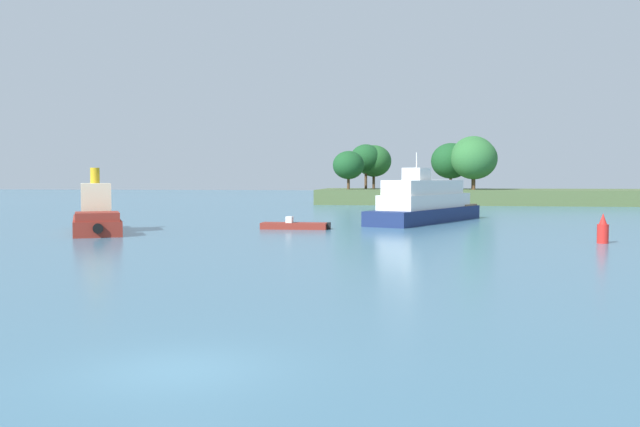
{
  "coord_description": "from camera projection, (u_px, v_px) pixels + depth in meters",
  "views": [
    {
      "loc": [
        5.33,
        -14.5,
        4.21
      ],
      "look_at": [
        -3.18,
        42.29,
        1.2
      ],
      "focal_mm": 39.66,
      "sensor_mm": 36.0,
      "label": 1
    }
  ],
  "objects": [
    {
      "name": "treeline_island",
      "position": [
        503.0,
        185.0,
        108.46
      ],
      "size": [
        66.38,
        16.79,
        10.33
      ],
      "color": "#4C6038",
      "rests_on": "ground"
    },
    {
      "name": "fishing_skiff",
      "position": [
        294.0,
        226.0,
        56.67
      ],
      "size": [
        5.59,
        1.67,
        1.01
      ],
      "color": "maroon",
      "rests_on": "ground"
    },
    {
      "name": "tugboat",
      "position": [
        96.0,
        216.0,
        53.26
      ],
      "size": [
        7.9,
        11.17,
        4.89
      ],
      "color": "maroon",
      "rests_on": "ground"
    },
    {
      "name": "ground_plane",
      "position": [
        177.0,
        370.0,
        15.33
      ],
      "size": [
        400.0,
        400.0,
        0.0
      ],
      "primitive_type": "plane",
      "color": "teal"
    },
    {
      "name": "white_riverboat",
      "position": [
        426.0,
        204.0,
        65.43
      ],
      "size": [
        10.77,
        17.81,
        6.39
      ],
      "color": "navy",
      "rests_on": "ground"
    },
    {
      "name": "channel_buoy_red",
      "position": [
        603.0,
        230.0,
        44.49
      ],
      "size": [
        0.7,
        0.7,
        1.9
      ],
      "color": "red",
      "rests_on": "ground"
    }
  ]
}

